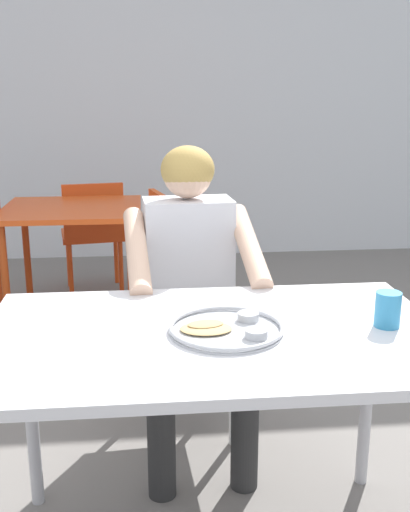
% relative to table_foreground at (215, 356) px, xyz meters
% --- Properties ---
extents(back_wall, '(12.00, 0.12, 3.40)m').
position_rel_table_foreground_xyz_m(back_wall, '(-0.02, 3.72, 1.02)').
color(back_wall, silver).
rests_on(back_wall, ground).
extents(table_foreground, '(1.30, 0.78, 0.76)m').
position_rel_table_foreground_xyz_m(table_foreground, '(0.00, 0.00, 0.00)').
color(table_foreground, silver).
rests_on(table_foreground, ground).
extents(thali_tray, '(0.32, 0.32, 0.03)m').
position_rel_table_foreground_xyz_m(thali_tray, '(0.03, -0.01, 0.09)').
color(thali_tray, '#B7BABF').
rests_on(thali_tray, table_foreground).
extents(drinking_cup, '(0.07, 0.07, 0.10)m').
position_rel_table_foreground_xyz_m(drinking_cup, '(0.49, -0.01, 0.13)').
color(drinking_cup, '#338CBF').
rests_on(drinking_cup, table_foreground).
extents(chair_foreground, '(0.43, 0.45, 0.83)m').
position_rel_table_foreground_xyz_m(chair_foreground, '(-0.03, 0.86, -0.19)').
color(chair_foreground, silver).
rests_on(chair_foreground, ground).
extents(diner_foreground, '(0.51, 0.57, 1.21)m').
position_rel_table_foreground_xyz_m(diner_foreground, '(-0.02, 0.64, 0.04)').
color(diner_foreground, '#2A2A2A').
rests_on(diner_foreground, ground).
extents(table_background_red, '(0.81, 0.77, 0.74)m').
position_rel_table_foreground_xyz_m(table_background_red, '(-0.62, 2.06, -0.04)').
color(table_background_red, '#E04C19').
rests_on(table_background_red, ground).
extents(chair_red_right, '(0.49, 0.49, 0.81)m').
position_rel_table_foreground_xyz_m(chair_red_right, '(0.01, 2.07, -0.20)').
color(chair_red_right, '#E74F19').
rests_on(chair_red_right, ground).
extents(chair_red_far, '(0.48, 0.45, 0.81)m').
position_rel_table_foreground_xyz_m(chair_red_far, '(-0.55, 2.63, -0.21)').
color(chair_red_far, '#DC4919').
rests_on(chair_red_far, ground).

